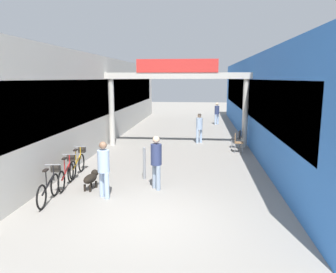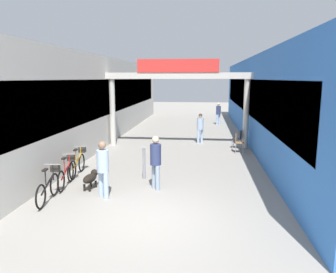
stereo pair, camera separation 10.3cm
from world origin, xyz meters
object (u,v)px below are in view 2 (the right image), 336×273
pedestrian_with_dog (103,166)px  pedestrian_companion (156,159)px  cafe_chair_wood_nearer (238,141)px  pedestrian_elderly_walking (218,112)px  bicycle_orange_third (78,163)px  dog_on_leash (91,178)px  bicycle_red_second (67,172)px  cafe_chair_black_farther (238,137)px  bicycle_black_nearest (49,185)px  pedestrian_carrying_crate (200,126)px  bollard_post_metal (144,163)px

pedestrian_with_dog → pedestrian_companion: size_ratio=0.99×
cafe_chair_wood_nearer → pedestrian_elderly_walking: bearing=93.2°
bicycle_orange_third → pedestrian_elderly_walking: bearing=67.9°
pedestrian_companion → dog_on_leash: 2.12m
pedestrian_companion → bicycle_red_second: bearing=179.6°
pedestrian_with_dog → cafe_chair_black_farther: (4.55, 7.34, -0.41)m
bicycle_black_nearest → cafe_chair_wood_nearer: 8.95m
pedestrian_with_dog → pedestrian_carrying_crate: (2.66, 8.48, -0.05)m
pedestrian_companion → pedestrian_with_dog: bearing=-146.9°
bicycle_red_second → cafe_chair_black_farther: size_ratio=1.89×
pedestrian_companion → bicycle_orange_third: bearing=157.3°
pedestrian_carrying_crate → bollard_post_metal: 6.86m
pedestrian_companion → cafe_chair_wood_nearer: 6.27m
pedestrian_with_dog → pedestrian_elderly_walking: 16.21m
bicycle_orange_third → cafe_chair_black_farther: bearing=40.1°
dog_on_leash → bicycle_orange_third: size_ratio=0.46×
bicycle_red_second → pedestrian_with_dog: bearing=-31.7°
bicycle_red_second → bollard_post_metal: bollard_post_metal is taller
pedestrian_carrying_crate → pedestrian_elderly_walking: size_ratio=0.97×
bicycle_black_nearest → bollard_post_metal: 3.22m
pedestrian_companion → bollard_post_metal: size_ratio=1.49×
bicycle_red_second → pedestrian_carrying_crate: bearing=61.2°
bicycle_black_nearest → bollard_post_metal: bearing=44.4°
pedestrian_carrying_crate → pedestrian_with_dog: bearing=-107.4°
pedestrian_carrying_crate → bicycle_orange_third: pedestrian_carrying_crate is taller
pedestrian_elderly_walking → bicycle_orange_third: (-5.51, -13.58, -0.49)m
pedestrian_with_dog → pedestrian_carrying_crate: bearing=72.6°
pedestrian_elderly_walking → cafe_chair_black_farther: (0.64, -8.40, -0.39)m
pedestrian_companion → pedestrian_carrying_crate: bearing=80.5°
pedestrian_with_dog → bollard_post_metal: bearing=65.8°
pedestrian_with_dog → bollard_post_metal: (0.84, 1.87, -0.37)m
pedestrian_with_dog → dog_on_leash: 1.13m
pedestrian_companion → bicycle_black_nearest: size_ratio=1.00×
bollard_post_metal → pedestrian_companion: bearing=-60.5°
bicycle_red_second → bicycle_orange_third: (-0.11, 1.23, 0.00)m
bollard_post_metal → cafe_chair_wood_nearer: bearing=51.3°
pedestrian_companion → dog_on_leash: (-2.02, -0.19, -0.61)m
pedestrian_carrying_crate → cafe_chair_wood_nearer: size_ratio=1.77×
cafe_chair_wood_nearer → pedestrian_companion: bearing=-119.2°
pedestrian_with_dog → bollard_post_metal: size_ratio=1.47×
pedestrian_carrying_crate → bicycle_orange_third: bearing=-124.0°
pedestrian_companion → bollard_post_metal: (-0.55, 0.97, -0.39)m
pedestrian_with_dog → bicycle_orange_third: (-1.60, 2.16, -0.51)m
pedestrian_carrying_crate → pedestrian_elderly_walking: (1.25, 7.26, 0.04)m
pedestrian_with_dog → pedestrian_companion: bearing=33.1°
pedestrian_with_dog → pedestrian_carrying_crate: pedestrian_with_dog is taller
pedestrian_companion → cafe_chair_black_farther: (3.16, 6.43, -0.42)m
cafe_chair_wood_nearer → cafe_chair_black_farther: (0.11, 0.97, 0.00)m
cafe_chair_black_farther → dog_on_leash: bearing=-128.0°
bollard_post_metal → cafe_chair_wood_nearer: bollard_post_metal is taller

